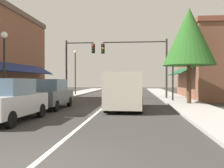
{
  "coord_description": "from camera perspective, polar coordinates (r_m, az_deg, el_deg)",
  "views": [
    {
      "loc": [
        2.03,
        -4.67,
        1.69
      ],
      "look_at": [
        0.16,
        14.9,
        1.42
      ],
      "focal_mm": 40.26,
      "sensor_mm": 36.0,
      "label": 1
    }
  ],
  "objects": [
    {
      "name": "street_lamp_left_near",
      "position": [
        14.78,
        -23.27,
        5.65
      ],
      "size": [
        0.36,
        0.36,
        4.33
      ],
      "color": "black",
      "rests_on": "ground"
    },
    {
      "name": "traffic_signal_left_corner",
      "position": [
        24.95,
        -8.25,
        5.42
      ],
      "size": [
        2.96,
        0.5,
        5.64
      ],
      "color": "#333333",
      "rests_on": "ground"
    },
    {
      "name": "tree_right_near",
      "position": [
        18.34,
        17.14,
        10.2
      ],
      "size": [
        3.6,
        3.6,
        6.69
      ],
      "color": "#4C331E",
      "rests_on": "ground"
    },
    {
      "name": "street_lamp_left_far",
      "position": [
        28.96,
        -8.35,
        4.16
      ],
      "size": [
        0.36,
        0.36,
        5.08
      ],
      "color": "black",
      "rests_on": "ground"
    },
    {
      "name": "parked_car_nearest_left",
      "position": [
        11.08,
        -22.36,
        -3.45
      ],
      "size": [
        1.85,
        4.14,
        1.77
      ],
      "rotation": [
        0.0,
        0.0,
        -0.02
      ],
      "color": "#B7BABF",
      "rests_on": "ground"
    },
    {
      "name": "ground_plane",
      "position": [
        22.82,
        0.33,
        -3.45
      ],
      "size": [
        80.0,
        80.0,
        0.0
      ],
      "primitive_type": "plane",
      "color": "#33302D"
    },
    {
      "name": "sidewalk_right",
      "position": [
        22.99,
        14.13,
        -3.3
      ],
      "size": [
        2.6,
        56.0,
        0.12
      ],
      "primitive_type": "cube",
      "color": "#A39E99",
      "rests_on": "ground"
    },
    {
      "name": "storefront_right_block",
      "position": [
        25.83,
        22.35,
        4.32
      ],
      "size": [
        6.76,
        10.2,
        6.6
      ],
      "color": "brown",
      "rests_on": "ground"
    },
    {
      "name": "sidewalk_left",
      "position": [
        23.94,
        -12.92,
        -3.13
      ],
      "size": [
        2.6,
        56.0,
        0.12
      ],
      "primitive_type": "cube",
      "color": "#A39E99",
      "rests_on": "ground"
    },
    {
      "name": "van_in_lane",
      "position": [
        14.59,
        3.04,
        -1.34
      ],
      "size": [
        2.1,
        5.22,
        2.12
      ],
      "rotation": [
        0.0,
        0.0,
        -0.02
      ],
      "color": "beige",
      "rests_on": "ground"
    },
    {
      "name": "street_lamp_right_mid",
      "position": [
        20.49,
        13.66,
        4.21
      ],
      "size": [
        0.36,
        0.36,
        4.27
      ],
      "color": "black",
      "rests_on": "ground"
    },
    {
      "name": "traffic_signal_mast_arm",
      "position": [
        23.21,
        6.96,
        6.04
      ],
      "size": [
        6.04,
        0.5,
        5.48
      ],
      "color": "#333333",
      "rests_on": "ground"
    },
    {
      "name": "parked_car_second_left",
      "position": [
        15.44,
        -13.84,
        -2.24
      ],
      "size": [
        1.8,
        4.11,
        1.77
      ],
      "rotation": [
        0.0,
        0.0,
        -0.01
      ],
      "color": "#4C5156",
      "rests_on": "ground"
    },
    {
      "name": "lane_center_stripe",
      "position": [
        22.82,
        0.33,
        -3.45
      ],
      "size": [
        0.14,
        52.0,
        0.01
      ],
      "primitive_type": "cube",
      "color": "silver",
      "rests_on": "ground"
    }
  ]
}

